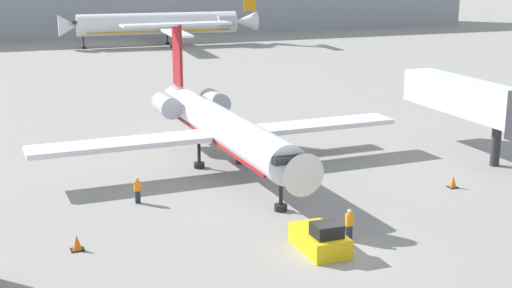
{
  "coord_description": "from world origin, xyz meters",
  "views": [
    {
      "loc": [
        -16.16,
        -30.75,
        14.78
      ],
      "look_at": [
        0.0,
        11.51,
        3.11
      ],
      "focal_mm": 50.0,
      "sensor_mm": 36.0,
      "label": 1
    }
  ],
  "objects_px": {
    "airplane_main": "(222,125)",
    "traffic_cone_right": "(453,182)",
    "pushback_tug": "(320,239)",
    "airplane_parked_far_left": "(163,23)",
    "worker_by_wing": "(137,190)",
    "worker_near_tug": "(349,224)",
    "jet_bridge": "(473,99)",
    "traffic_cone_left": "(77,243)"
  },
  "relations": [
    {
      "from": "airplane_parked_far_left",
      "to": "jet_bridge",
      "type": "bearing_deg",
      "value": -86.72
    },
    {
      "from": "traffic_cone_right",
      "to": "worker_by_wing",
      "type": "bearing_deg",
      "value": 167.77
    },
    {
      "from": "traffic_cone_right",
      "to": "airplane_parked_far_left",
      "type": "bearing_deg",
      "value": 89.02
    },
    {
      "from": "worker_near_tug",
      "to": "worker_by_wing",
      "type": "relative_size",
      "value": 1.1
    },
    {
      "from": "airplane_main",
      "to": "traffic_cone_left",
      "type": "xyz_separation_m",
      "value": [
        -12.06,
        -12.19,
        -2.78
      ]
    },
    {
      "from": "pushback_tug",
      "to": "worker_by_wing",
      "type": "relative_size",
      "value": 2.21
    },
    {
      "from": "airplane_main",
      "to": "worker_by_wing",
      "type": "height_order",
      "value": "airplane_main"
    },
    {
      "from": "airplane_main",
      "to": "pushback_tug",
      "type": "height_order",
      "value": "airplane_main"
    },
    {
      "from": "pushback_tug",
      "to": "jet_bridge",
      "type": "xyz_separation_m",
      "value": [
        19.13,
        12.82,
        3.82
      ]
    },
    {
      "from": "airplane_parked_far_left",
      "to": "jet_bridge",
      "type": "xyz_separation_m",
      "value": [
        4.61,
        -80.62,
        0.46
      ]
    },
    {
      "from": "airplane_main",
      "to": "worker_near_tug",
      "type": "height_order",
      "value": "airplane_main"
    },
    {
      "from": "pushback_tug",
      "to": "airplane_parked_far_left",
      "type": "distance_m",
      "value": 94.62
    },
    {
      "from": "worker_near_tug",
      "to": "worker_by_wing",
      "type": "height_order",
      "value": "worker_near_tug"
    },
    {
      "from": "pushback_tug",
      "to": "jet_bridge",
      "type": "distance_m",
      "value": 23.34
    },
    {
      "from": "pushback_tug",
      "to": "traffic_cone_right",
      "type": "xyz_separation_m",
      "value": [
        13.03,
        6.43,
        -0.24
      ]
    },
    {
      "from": "airplane_main",
      "to": "traffic_cone_right",
      "type": "bearing_deg",
      "value": -38.62
    },
    {
      "from": "airplane_main",
      "to": "airplane_parked_far_left",
      "type": "xyz_separation_m",
      "value": [
        14.4,
        76.7,
        0.81
      ]
    },
    {
      "from": "pushback_tug",
      "to": "airplane_parked_far_left",
      "type": "height_order",
      "value": "airplane_parked_far_left"
    },
    {
      "from": "airplane_main",
      "to": "airplane_parked_far_left",
      "type": "relative_size",
      "value": 0.78
    },
    {
      "from": "traffic_cone_right",
      "to": "airplane_parked_far_left",
      "type": "height_order",
      "value": "airplane_parked_far_left"
    },
    {
      "from": "pushback_tug",
      "to": "airplane_parked_far_left",
      "type": "xyz_separation_m",
      "value": [
        14.52,
        93.44,
        3.36
      ]
    },
    {
      "from": "airplane_parked_far_left",
      "to": "jet_bridge",
      "type": "distance_m",
      "value": 80.75
    },
    {
      "from": "traffic_cone_left",
      "to": "airplane_main",
      "type": "bearing_deg",
      "value": 45.3
    },
    {
      "from": "traffic_cone_right",
      "to": "jet_bridge",
      "type": "bearing_deg",
      "value": 46.3
    },
    {
      "from": "jet_bridge",
      "to": "worker_near_tug",
      "type": "bearing_deg",
      "value": -144.36
    },
    {
      "from": "worker_by_wing",
      "to": "pushback_tug",
      "type": "bearing_deg",
      "value": -55.72
    },
    {
      "from": "pushback_tug",
      "to": "worker_near_tug",
      "type": "height_order",
      "value": "worker_near_tug"
    },
    {
      "from": "worker_near_tug",
      "to": "airplane_parked_far_left",
      "type": "xyz_separation_m",
      "value": [
        12.5,
        92.89,
        3.02
      ]
    },
    {
      "from": "worker_near_tug",
      "to": "traffic_cone_left",
      "type": "xyz_separation_m",
      "value": [
        -13.96,
        4.01,
        -0.57
      ]
    },
    {
      "from": "airplane_main",
      "to": "pushback_tug",
      "type": "relative_size",
      "value": 7.51
    },
    {
      "from": "worker_near_tug",
      "to": "airplane_main",
      "type": "bearing_deg",
      "value": 96.67
    },
    {
      "from": "pushback_tug",
      "to": "worker_near_tug",
      "type": "relative_size",
      "value": 2.01
    },
    {
      "from": "airplane_parked_far_left",
      "to": "airplane_main",
      "type": "bearing_deg",
      "value": -100.63
    },
    {
      "from": "airplane_parked_far_left",
      "to": "pushback_tug",
      "type": "bearing_deg",
      "value": -98.83
    },
    {
      "from": "airplane_main",
      "to": "traffic_cone_left",
      "type": "height_order",
      "value": "airplane_main"
    },
    {
      "from": "airplane_main",
      "to": "pushback_tug",
      "type": "xyz_separation_m",
      "value": [
        -0.12,
        -16.74,
        -2.54
      ]
    },
    {
      "from": "pushback_tug",
      "to": "jet_bridge",
      "type": "height_order",
      "value": "jet_bridge"
    },
    {
      "from": "worker_near_tug",
      "to": "traffic_cone_right",
      "type": "xyz_separation_m",
      "value": [
        11.02,
        5.89,
        -0.57
      ]
    },
    {
      "from": "pushback_tug",
      "to": "worker_near_tug",
      "type": "bearing_deg",
      "value": 15.09
    },
    {
      "from": "traffic_cone_right",
      "to": "jet_bridge",
      "type": "xyz_separation_m",
      "value": [
        6.1,
        6.39,
        4.06
      ]
    },
    {
      "from": "traffic_cone_left",
      "to": "traffic_cone_right",
      "type": "xyz_separation_m",
      "value": [
        24.97,
        1.88,
        -0.0
      ]
    },
    {
      "from": "airplane_parked_far_left",
      "to": "jet_bridge",
      "type": "relative_size",
      "value": 2.44
    }
  ]
}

